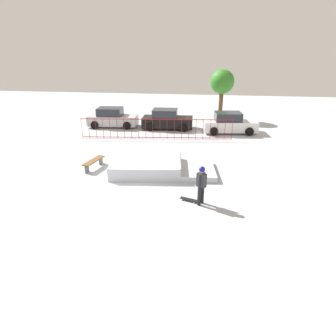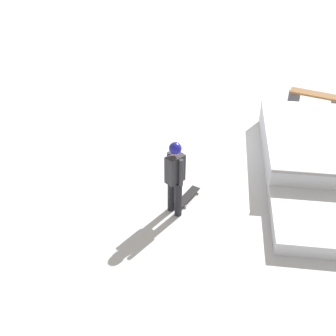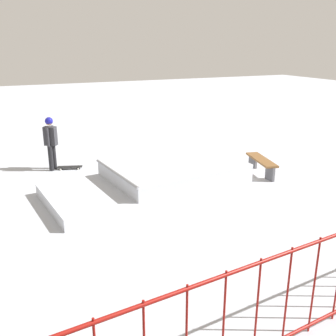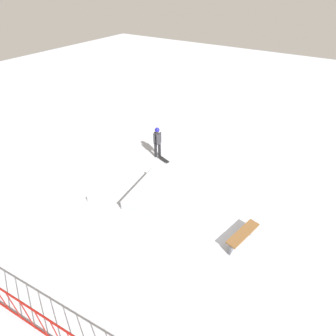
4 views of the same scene
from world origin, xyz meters
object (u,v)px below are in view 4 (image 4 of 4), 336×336
object	(u,v)px
skate_ramp	(165,200)
skater	(157,140)
skateboard	(163,159)
park_bench	(243,235)

from	to	relation	value
skate_ramp	skater	xyz separation A→B (m)	(2.47, -3.05, 0.69)
skater	skateboard	world-z (taller)	skater
park_bench	skateboard	bearing A→B (deg)	-28.54
skater	skateboard	xyz separation A→B (m)	(-0.50, 0.19, -0.93)
skate_ramp	skateboard	xyz separation A→B (m)	(1.97, -2.87, -0.24)
skate_ramp	skateboard	bearing A→B (deg)	-61.85
skateboard	skater	bearing A→B (deg)	-2.35
park_bench	skate_ramp	bearing A→B (deg)	-1.36
skater	park_bench	size ratio (longest dim) A/B	1.05
skateboard	skate_ramp	bearing A→B (deg)	142.69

